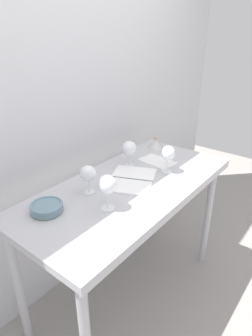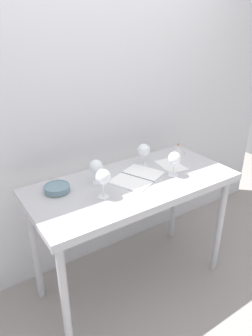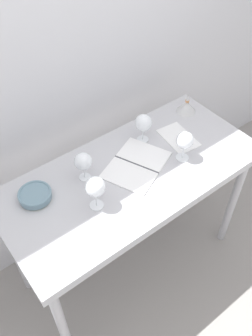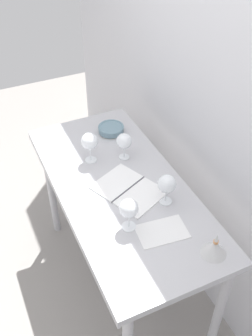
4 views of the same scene
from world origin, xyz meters
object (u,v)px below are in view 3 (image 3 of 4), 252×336
object	(u,v)px
tasting_sheet_upper	(178,138)
open_notebook	(136,165)
wine_glass_far_left	(83,162)
decanter_funnel	(186,106)
wine_glass_far_right	(143,123)
tasting_bowl	(35,195)
wine_glass_near_left	(95,187)
wine_glass_near_right	(185,141)

from	to	relation	value
tasting_sheet_upper	open_notebook	bearing A→B (deg)	-169.05
wine_glass_far_left	decanter_funnel	bearing A→B (deg)	5.86
wine_glass_far_left	open_notebook	world-z (taller)	wine_glass_far_left
wine_glass_far_right	tasting_bowl	world-z (taller)	wine_glass_far_right
wine_glass_near_left	wine_glass_near_right	distance (m)	0.54
wine_glass_near_right	decanter_funnel	bearing A→B (deg)	43.19
open_notebook	wine_glass_far_left	bearing A→B (deg)	136.60
wine_glass_far_left	decanter_funnel	xyz separation A→B (m)	(0.79, 0.08, -0.08)
wine_glass_near_left	decanter_funnel	world-z (taller)	wine_glass_near_left
wine_glass_near_left	decanter_funnel	size ratio (longest dim) A/B	1.47
tasting_sheet_upper	wine_glass_far_right	bearing A→B (deg)	153.27
wine_glass_far_left	decanter_funnel	size ratio (longest dim) A/B	1.28
tasting_bowl	open_notebook	bearing A→B (deg)	-13.30
wine_glass_far_left	decanter_funnel	world-z (taller)	wine_glass_far_left
wine_glass_far_right	tasting_sheet_upper	world-z (taller)	wine_glass_far_right
wine_glass_far_left	wine_glass_near_right	xyz separation A→B (m)	(0.49, -0.20, 0.01)
wine_glass_far_right	open_notebook	xyz separation A→B (m)	(-0.15, -0.14, -0.11)
wine_glass_far_right	decanter_funnel	bearing A→B (deg)	5.89
wine_glass_far_left	open_notebook	distance (m)	0.30
wine_glass_near_right	decanter_funnel	world-z (taller)	wine_glass_near_right
wine_glass_near_left	tasting_bowl	world-z (taller)	wine_glass_near_left
wine_glass_far_left	wine_glass_far_right	world-z (taller)	wine_glass_far_right
wine_glass_far_right	decanter_funnel	xyz separation A→B (m)	(0.37, 0.04, -0.08)
wine_glass_far_left	wine_glass_far_right	size ratio (longest dim) A/B	0.95
wine_glass_near_right	decanter_funnel	distance (m)	0.42
wine_glass_far_right	tasting_sheet_upper	distance (m)	0.23
open_notebook	tasting_sheet_upper	xyz separation A→B (m)	(0.32, 0.02, -0.00)
wine_glass_near_right	tasting_sheet_upper	bearing A→B (deg)	54.08
wine_glass_near_right	tasting_sheet_upper	size ratio (longest dim) A/B	0.73
wine_glass_far_right	open_notebook	distance (m)	0.23
wine_glass_far_right	open_notebook	world-z (taller)	wine_glass_far_right
wine_glass_far_left	tasting_sheet_upper	size ratio (longest dim) A/B	0.68
wine_glass_near_right	tasting_sheet_upper	world-z (taller)	wine_glass_near_right
wine_glass_far_right	tasting_bowl	xyz separation A→B (m)	(-0.68, -0.01, -0.09)
wine_glass_far_left	decanter_funnel	distance (m)	0.80
tasting_bowl	tasting_sheet_upper	bearing A→B (deg)	-6.74
wine_glass_near_left	wine_glass_far_left	bearing A→B (deg)	73.80
wine_glass_near_right	tasting_bowl	size ratio (longest dim) A/B	1.07
open_notebook	tasting_sheet_upper	distance (m)	0.32
wine_glass_near_right	tasting_bowl	distance (m)	0.79
wine_glass_near_left	open_notebook	distance (m)	0.35
wine_glass_far_left	wine_glass_far_right	distance (m)	0.42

